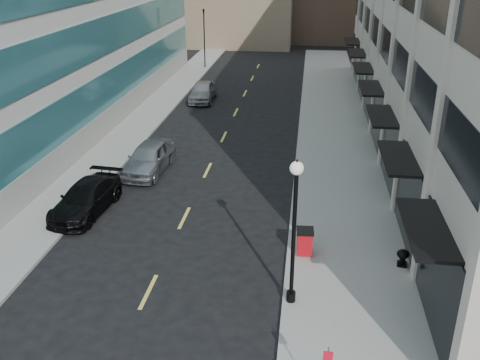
% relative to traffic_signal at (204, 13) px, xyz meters
% --- Properties ---
extents(sidewalk_right, '(5.00, 80.00, 0.15)m').
position_rel_traffic_signal_xyz_m(sidewalk_right, '(13.00, -28.00, -5.64)').
color(sidewalk_right, gray).
rests_on(sidewalk_right, ground).
extents(sidewalk_left, '(3.00, 80.00, 0.15)m').
position_rel_traffic_signal_xyz_m(sidewalk_left, '(-1.00, -28.00, -5.64)').
color(sidewalk_left, gray).
rests_on(sidewalk_left, ground).
extents(road_centerline, '(0.15, 68.20, 0.01)m').
position_rel_traffic_signal_xyz_m(road_centerline, '(5.50, -31.00, -5.71)').
color(road_centerline, '#D8CC4C').
rests_on(road_centerline, ground).
extents(traffic_signal, '(0.66, 0.66, 6.98)m').
position_rel_traffic_signal_xyz_m(traffic_signal, '(0.00, 0.00, 0.00)').
color(traffic_signal, black).
rests_on(traffic_signal, ground).
extents(car_black_pickup, '(2.49, 5.19, 1.46)m').
position_rel_traffic_signal_xyz_m(car_black_pickup, '(0.70, -34.00, -4.99)').
color(car_black_pickup, black).
rests_on(car_black_pickup, ground).
extents(car_silver_sedan, '(2.29, 5.08, 1.69)m').
position_rel_traffic_signal_xyz_m(car_silver_sedan, '(2.26, -28.65, -4.87)').
color(car_silver_sedan, gray).
rests_on(car_silver_sedan, ground).
extents(car_grey_sedan, '(2.06, 4.84, 1.63)m').
position_rel_traffic_signal_xyz_m(car_grey_sedan, '(2.30, -13.00, -4.90)').
color(car_grey_sedan, gray).
rests_on(car_grey_sedan, ground).
extents(trash_bin, '(0.73, 0.80, 1.13)m').
position_rel_traffic_signal_xyz_m(trash_bin, '(11.21, -36.77, -4.96)').
color(trash_bin, '#B10B14').
rests_on(trash_bin, sidewalk_right).
extents(lamppost, '(0.46, 0.46, 5.50)m').
position_rel_traffic_signal_xyz_m(lamppost, '(10.80, -40.07, -2.34)').
color(lamppost, black).
rests_on(lamppost, sidewalk_right).
extents(urn_planter, '(0.50, 0.50, 0.70)m').
position_rel_traffic_signal_xyz_m(urn_planter, '(15.10, -37.16, -5.15)').
color(urn_planter, black).
rests_on(urn_planter, sidewalk_right).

